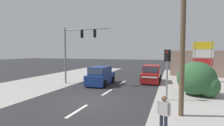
{
  "coord_description": "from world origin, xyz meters",
  "views": [
    {
      "loc": [
        5.04,
        -10.71,
        3.37
      ],
      "look_at": [
        0.08,
        4.0,
        2.42
      ],
      "focal_mm": 28.0,
      "sensor_mm": 36.0,
      "label": 1
    }
  ],
  "objects_px": {
    "utility_pole_foreground_right": "(181,6)",
    "shopping_plaza_sign": "(203,56)",
    "pedestal_signal_right_kerb": "(167,66)",
    "suv_kerbside_parked": "(151,74)",
    "suv_oncoming_near": "(101,76)",
    "traffic_signal_mast": "(76,45)",
    "pedestrian_at_kerb": "(164,113)"
  },
  "relations": [
    {
      "from": "pedestal_signal_right_kerb",
      "to": "shopping_plaza_sign",
      "type": "bearing_deg",
      "value": 68.42
    },
    {
      "from": "pedestal_signal_right_kerb",
      "to": "suv_kerbside_parked",
      "type": "bearing_deg",
      "value": 104.05
    },
    {
      "from": "suv_kerbside_parked",
      "to": "utility_pole_foreground_right",
      "type": "bearing_deg",
      "value": -76.36
    },
    {
      "from": "traffic_signal_mast",
      "to": "suv_oncoming_near",
      "type": "xyz_separation_m",
      "value": [
        2.54,
        0.69,
        -3.26
      ]
    },
    {
      "from": "utility_pole_foreground_right",
      "to": "suv_oncoming_near",
      "type": "distance_m",
      "value": 11.3
    },
    {
      "from": "traffic_signal_mast",
      "to": "shopping_plaza_sign",
      "type": "distance_m",
      "value": 14.24
    },
    {
      "from": "traffic_signal_mast",
      "to": "pedestrian_at_kerb",
      "type": "xyz_separation_m",
      "value": [
        9.23,
        -8.89,
        -3.22
      ]
    },
    {
      "from": "pedestal_signal_right_kerb",
      "to": "pedestrian_at_kerb",
      "type": "xyz_separation_m",
      "value": [
        -0.0,
        -5.5,
        -1.49
      ]
    },
    {
      "from": "suv_oncoming_near",
      "to": "pedestrian_at_kerb",
      "type": "bearing_deg",
      "value": -55.06
    },
    {
      "from": "traffic_signal_mast",
      "to": "pedestrian_at_kerb",
      "type": "height_order",
      "value": "traffic_signal_mast"
    },
    {
      "from": "pedestal_signal_right_kerb",
      "to": "suv_oncoming_near",
      "type": "relative_size",
      "value": 0.77
    },
    {
      "from": "utility_pole_foreground_right",
      "to": "pedestrian_at_kerb",
      "type": "bearing_deg",
      "value": -104.95
    },
    {
      "from": "utility_pole_foreground_right",
      "to": "pedestal_signal_right_kerb",
      "type": "bearing_deg",
      "value": 102.63
    },
    {
      "from": "shopping_plaza_sign",
      "to": "suv_kerbside_parked",
      "type": "distance_m",
      "value": 6.21
    },
    {
      "from": "shopping_plaza_sign",
      "to": "suv_kerbside_parked",
      "type": "relative_size",
      "value": 1.01
    },
    {
      "from": "utility_pole_foreground_right",
      "to": "pedestal_signal_right_kerb",
      "type": "xyz_separation_m",
      "value": [
        -0.67,
        2.98,
        -3.33
      ]
    },
    {
      "from": "utility_pole_foreground_right",
      "to": "traffic_signal_mast",
      "type": "relative_size",
      "value": 1.79
    },
    {
      "from": "shopping_plaza_sign",
      "to": "suv_kerbside_parked",
      "type": "bearing_deg",
      "value": -160.16
    },
    {
      "from": "shopping_plaza_sign",
      "to": "traffic_signal_mast",
      "type": "bearing_deg",
      "value": -155.4
    },
    {
      "from": "suv_kerbside_parked",
      "to": "traffic_signal_mast",
      "type": "bearing_deg",
      "value": -152.07
    },
    {
      "from": "traffic_signal_mast",
      "to": "pedestal_signal_right_kerb",
      "type": "relative_size",
      "value": 1.69
    },
    {
      "from": "traffic_signal_mast",
      "to": "suv_oncoming_near",
      "type": "relative_size",
      "value": 1.3
    },
    {
      "from": "traffic_signal_mast",
      "to": "pedestrian_at_kerb",
      "type": "relative_size",
      "value": 3.68
    },
    {
      "from": "utility_pole_foreground_right",
      "to": "shopping_plaza_sign",
      "type": "relative_size",
      "value": 2.34
    },
    {
      "from": "pedestal_signal_right_kerb",
      "to": "shopping_plaza_sign",
      "type": "xyz_separation_m",
      "value": [
        3.67,
        9.29,
        0.57
      ]
    },
    {
      "from": "shopping_plaza_sign",
      "to": "suv_oncoming_near",
      "type": "height_order",
      "value": "shopping_plaza_sign"
    },
    {
      "from": "utility_pole_foreground_right",
      "to": "suv_oncoming_near",
      "type": "height_order",
      "value": "utility_pole_foreground_right"
    },
    {
      "from": "suv_kerbside_parked",
      "to": "pedestal_signal_right_kerb",
      "type": "bearing_deg",
      "value": -75.95
    },
    {
      "from": "pedestal_signal_right_kerb",
      "to": "suv_kerbside_parked",
      "type": "distance_m",
      "value": 7.69
    },
    {
      "from": "traffic_signal_mast",
      "to": "suv_oncoming_near",
      "type": "distance_m",
      "value": 4.19
    },
    {
      "from": "traffic_signal_mast",
      "to": "shopping_plaza_sign",
      "type": "bearing_deg",
      "value": 24.6
    },
    {
      "from": "suv_oncoming_near",
      "to": "suv_kerbside_parked",
      "type": "height_order",
      "value": "same"
    }
  ]
}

